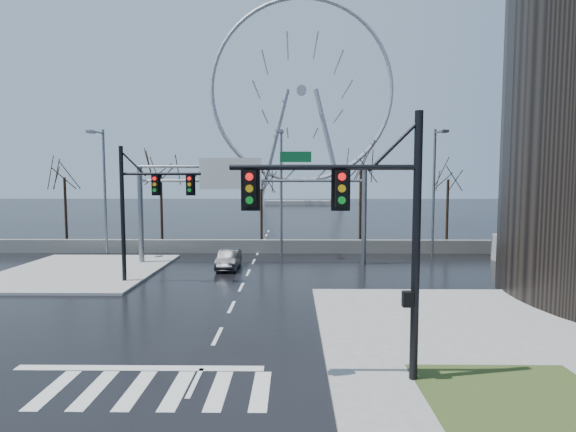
{
  "coord_description": "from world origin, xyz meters",
  "views": [
    {
      "loc": [
        2.93,
        -16.93,
        6.03
      ],
      "look_at": [
        2.64,
        8.53,
        4.0
      ],
      "focal_mm": 28.0,
      "sensor_mm": 36.0,
      "label": 1
    }
  ],
  "objects_px": {
    "signal_mast_far": "(141,201)",
    "car": "(229,259)",
    "ferris_wheel": "(302,98)",
    "signal_mast_near": "(370,221)",
    "sign_gantry": "(247,192)"
  },
  "relations": [
    {
      "from": "sign_gantry",
      "to": "ferris_wheel",
      "type": "xyz_separation_m",
      "value": [
        5.38,
        80.04,
        20.95
      ]
    },
    {
      "from": "sign_gantry",
      "to": "car",
      "type": "height_order",
      "value": "sign_gantry"
    },
    {
      "from": "signal_mast_far",
      "to": "sign_gantry",
      "type": "distance_m",
      "value": 8.14
    },
    {
      "from": "signal_mast_near",
      "to": "sign_gantry",
      "type": "distance_m",
      "value": 19.79
    },
    {
      "from": "sign_gantry",
      "to": "car",
      "type": "relative_size",
      "value": 4.24
    },
    {
      "from": "ferris_wheel",
      "to": "car",
      "type": "distance_m",
      "value": 85.79
    },
    {
      "from": "signal_mast_far",
      "to": "ferris_wheel",
      "type": "bearing_deg",
      "value": 82.8
    },
    {
      "from": "signal_mast_far",
      "to": "car",
      "type": "height_order",
      "value": "signal_mast_far"
    },
    {
      "from": "signal_mast_near",
      "to": "sign_gantry",
      "type": "relative_size",
      "value": 0.49
    },
    {
      "from": "ferris_wheel",
      "to": "car",
      "type": "relative_size",
      "value": 13.2
    },
    {
      "from": "car",
      "to": "signal_mast_near",
      "type": "bearing_deg",
      "value": -68.82
    },
    {
      "from": "ferris_wheel",
      "to": "sign_gantry",
      "type": "bearing_deg",
      "value": -93.84
    },
    {
      "from": "signal_mast_far",
      "to": "ferris_wheel",
      "type": "distance_m",
      "value": 89.3
    },
    {
      "from": "signal_mast_far",
      "to": "car",
      "type": "distance_m",
      "value": 7.5
    },
    {
      "from": "signal_mast_far",
      "to": "ferris_wheel",
      "type": "height_order",
      "value": "ferris_wheel"
    }
  ]
}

